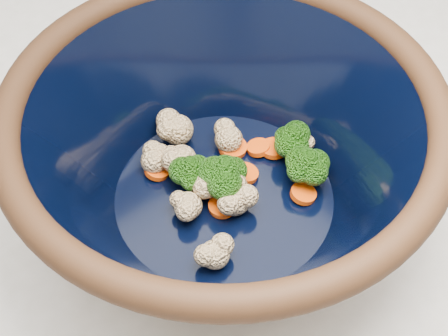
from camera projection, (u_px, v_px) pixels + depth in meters
The scene contains 2 objects.
mixing_bowl at pixel (224, 157), 0.58m from camera, with size 0.45×0.45×0.17m.
vegetable_pile at pixel (229, 168), 0.62m from camera, with size 0.18×0.17×0.06m.
Camera 1 is at (-0.22, -0.34, 1.44)m, focal length 50.00 mm.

